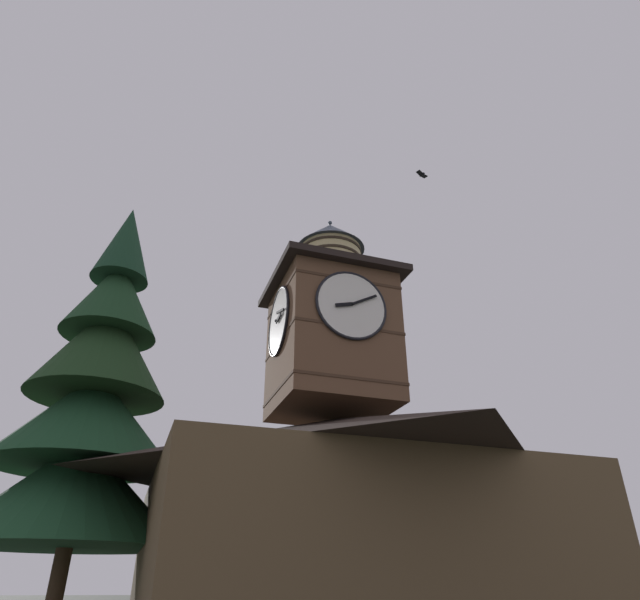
# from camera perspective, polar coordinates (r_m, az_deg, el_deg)

# --- Properties ---
(building_main) EXTENTS (12.12, 12.08, 6.42)m
(building_main) POSITION_cam_1_polar(r_m,az_deg,el_deg) (18.35, 2.04, -21.80)
(building_main) COLOR brown
(building_main) RESTS_ON ground_plane
(clock_tower) EXTENTS (4.50, 4.50, 7.80)m
(clock_tower) POSITION_cam_1_polar(r_m,az_deg,el_deg) (19.43, 1.14, -2.56)
(clock_tower) COLOR brown
(clock_tower) RESTS_ON building_main
(pine_tree_behind) EXTENTS (5.98, 5.98, 13.01)m
(pine_tree_behind) POSITION_cam_1_polar(r_m,az_deg,el_deg) (25.00, 0.57, -17.62)
(pine_tree_behind) COLOR #473323
(pine_tree_behind) RESTS_ON ground_plane
(pine_tree_aside) EXTENTS (7.05, 7.05, 15.04)m
(pine_tree_aside) POSITION_cam_1_polar(r_m,az_deg,el_deg) (20.15, -22.83, -10.76)
(pine_tree_aside) COLOR #473323
(pine_tree_aside) RESTS_ON ground_plane
(moon) EXTENTS (2.37, 2.37, 2.37)m
(moon) POSITION_cam_1_polar(r_m,az_deg,el_deg) (59.21, 5.39, -20.13)
(moon) COLOR silver
(flying_bird_high) EXTENTS (0.66, 0.45, 0.17)m
(flying_bird_high) POSITION_cam_1_polar(r_m,az_deg,el_deg) (26.04, 10.68, 12.84)
(flying_bird_high) COLOR black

